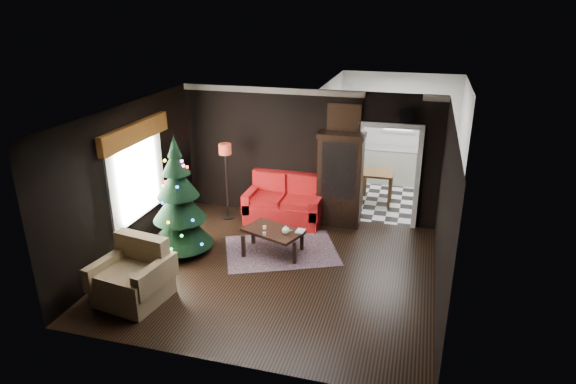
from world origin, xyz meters
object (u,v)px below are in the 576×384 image
(christmas_tree, at_px, (179,200))
(kitchen_table, at_px, (377,187))
(armchair, at_px, (132,274))
(loveseat, at_px, (284,200))
(curio_cabinet, at_px, (340,182))
(coffee_table, at_px, (273,241))
(wall_clock, at_px, (405,115))
(floor_lamp, at_px, (227,182))
(teapot, at_px, (286,230))

(christmas_tree, bearing_deg, kitchen_table, 46.59)
(armchair, bearing_deg, christmas_tree, 99.29)
(loveseat, bearing_deg, curio_cabinet, 10.83)
(coffee_table, bearing_deg, armchair, -129.10)
(loveseat, bearing_deg, wall_clock, 9.66)
(armchair, relative_size, coffee_table, 0.96)
(curio_cabinet, height_order, floor_lamp, curio_cabinet)
(floor_lamp, height_order, armchair, floor_lamp)
(loveseat, relative_size, curio_cabinet, 0.89)
(armchair, height_order, kitchen_table, armchair)
(christmas_tree, height_order, teapot, christmas_tree)
(curio_cabinet, xyz_separation_m, kitchen_table, (0.65, 1.43, -0.57))
(floor_lamp, height_order, kitchen_table, floor_lamp)
(teapot, bearing_deg, kitchen_table, 67.76)
(armchair, bearing_deg, teapot, 53.79)
(christmas_tree, xyz_separation_m, kitchen_table, (3.29, 3.48, -0.68))
(christmas_tree, bearing_deg, armchair, -89.68)
(kitchen_table, bearing_deg, wall_clock, -66.25)
(kitchen_table, bearing_deg, loveseat, -137.49)
(coffee_table, bearing_deg, floor_lamp, 137.24)
(floor_lamp, distance_m, teapot, 2.28)
(christmas_tree, bearing_deg, coffee_table, 12.28)
(loveseat, distance_m, kitchen_table, 2.45)
(armchair, height_order, coffee_table, armchair)
(floor_lamp, height_order, teapot, floor_lamp)
(loveseat, height_order, coffee_table, loveseat)
(curio_cabinet, xyz_separation_m, christmas_tree, (-2.64, -2.05, 0.10))
(loveseat, bearing_deg, floor_lamp, -174.40)
(christmas_tree, height_order, kitchen_table, christmas_tree)
(loveseat, xyz_separation_m, teapot, (0.48, -1.58, 0.07))
(floor_lamp, distance_m, christmas_tree, 1.74)
(wall_clock, bearing_deg, teapot, -133.36)
(floor_lamp, distance_m, wall_clock, 3.96)
(curio_cabinet, xyz_separation_m, floor_lamp, (-2.40, -0.34, -0.12))
(curio_cabinet, height_order, wall_clock, wall_clock)
(curio_cabinet, xyz_separation_m, armchair, (-2.64, -3.75, -0.49))
(floor_lamp, xyz_separation_m, kitchen_table, (3.05, 1.77, -0.45))
(curio_cabinet, distance_m, kitchen_table, 1.67)
(floor_lamp, bearing_deg, curio_cabinet, 8.12)
(christmas_tree, bearing_deg, curio_cabinet, 37.82)
(wall_clock, bearing_deg, floor_lamp, -171.75)
(coffee_table, distance_m, wall_clock, 3.56)
(christmas_tree, relative_size, armchair, 2.21)
(christmas_tree, relative_size, kitchen_table, 3.01)
(loveseat, relative_size, christmas_tree, 0.75)
(wall_clock, xyz_separation_m, kitchen_table, (-0.55, 1.25, -2.00))
(floor_lamp, relative_size, kitchen_table, 2.26)
(floor_lamp, height_order, christmas_tree, christmas_tree)
(floor_lamp, xyz_separation_m, armchair, (-0.23, -3.41, -0.37))
(wall_clock, bearing_deg, christmas_tree, -149.86)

